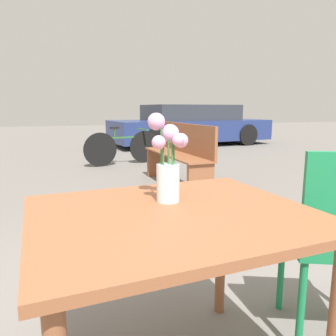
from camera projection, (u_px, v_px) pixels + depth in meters
table_front at (173, 237)px, 1.15m from camera, size 1.02×0.89×0.70m
flower_vase at (168, 165)px, 1.23m from camera, size 0.14×0.13×0.33m
bench_near at (181, 152)px, 4.44m from camera, size 0.46×1.64×0.85m
bicycle at (123, 147)px, 6.18m from camera, size 1.49×0.49×0.72m
parked_car at (190, 126)px, 9.54m from camera, size 4.74×2.32×1.15m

